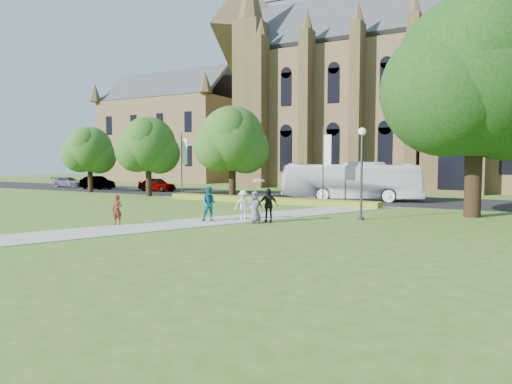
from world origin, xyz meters
The scene contains 23 objects.
ground centered at (0.00, 0.00, 0.00)m, with size 160.00×160.00×0.00m, color #3E5F1C.
road centered at (0.00, 20.00, 0.01)m, with size 160.00×10.00×0.02m, color black.
footpath centered at (0.00, 1.00, 0.02)m, with size 3.20×30.00×0.04m, color #B2B2A8.
flower_hedge centered at (-2.00, 13.20, 0.23)m, with size 18.00×1.40×0.45m, color #AF9923.
cathedral centered at (10.00, 39.73, 12.98)m, with size 52.60×18.25×28.00m.
building_west centered at (-34.00, 42.00, 9.21)m, with size 22.00×14.00×18.30m.
streetlamp centered at (7.50, 6.50, 3.30)m, with size 0.44×0.44×5.24m.
large_tree centered at (13.00, 11.00, 8.37)m, with size 9.60×9.60×13.20m.
street_tree_0 centered at (-15.00, 14.00, 4.87)m, with size 5.20×5.20×7.50m.
street_tree_1 centered at (-6.00, 14.50, 5.22)m, with size 5.60×5.60×8.05m.
street_tree_2 centered at (-24.00, 15.00, 4.53)m, with size 4.80×4.80×6.95m.
banner_pole_0 centered at (2.11, 15.20, 3.39)m, with size 0.70×0.10×6.00m.
banner_pole_1 centered at (-11.89, 15.20, 3.39)m, with size 0.70×0.10×6.00m.
tour_coach centered at (3.31, 18.52, 1.63)m, with size 2.71×11.59×3.23m, color silver.
car_0 centered at (-18.66, 19.38, 0.77)m, with size 1.76×4.39×1.49m, color gray.
car_1 centered at (-27.27, 18.88, 0.78)m, with size 1.61×4.61×1.52m, color gray.
car_2 centered at (-33.64, 20.06, 0.65)m, with size 1.76×4.33×1.26m, color gray.
pedestrian_0 centered at (-3.08, -1.77, 0.81)m, with size 0.57×0.37×1.55m, color maroon.
pedestrian_1 centered at (0.36, 1.70, 1.00)m, with size 0.93×0.73×1.92m, color #15626D.
pedestrian_2 centered at (1.67, 3.16, 0.87)m, with size 1.07×0.62×1.66m, color silver.
pedestrian_3 centered at (3.31, 3.05, 0.95)m, with size 1.07×0.44×1.82m, color black.
pedestrian_4 centered at (2.84, 2.40, 0.89)m, with size 0.83×0.54×1.70m, color slate.
parasol centered at (3.02, 2.50, 2.04)m, with size 0.68×0.68×0.60m, color #E8A3A8.
Camera 1 is at (14.58, -19.09, 3.41)m, focal length 32.00 mm.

